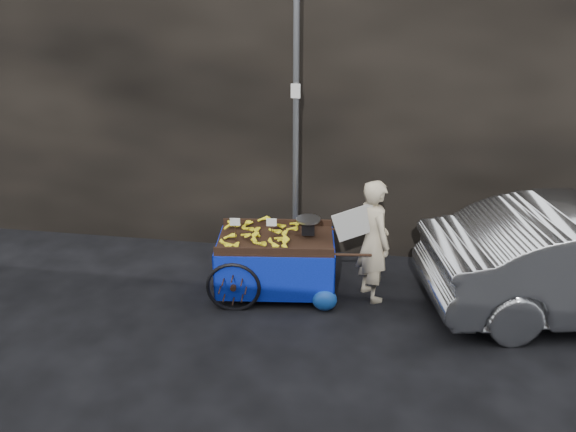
# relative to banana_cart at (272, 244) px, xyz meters

# --- Properties ---
(ground) EXTENTS (80.00, 80.00, 0.00)m
(ground) POSITION_rel_banana_cart_xyz_m (-0.14, -0.39, -0.66)
(ground) COLOR black
(ground) RESTS_ON ground
(building_wall) EXTENTS (13.50, 2.00, 5.00)m
(building_wall) POSITION_rel_banana_cart_xyz_m (0.26, 2.21, 1.84)
(building_wall) COLOR black
(building_wall) RESTS_ON ground
(street_pole) EXTENTS (0.12, 0.10, 4.00)m
(street_pole) POSITION_rel_banana_cart_xyz_m (0.16, 0.90, 1.35)
(street_pole) COLOR slate
(street_pole) RESTS_ON ground
(banana_cart) EXTENTS (2.06, 1.14, 1.07)m
(banana_cart) POSITION_rel_banana_cart_xyz_m (0.00, 0.00, 0.00)
(banana_cart) COLOR black
(banana_cart) RESTS_ON ground
(vendor) EXTENTS (0.82, 0.68, 1.55)m
(vendor) POSITION_rel_banana_cart_xyz_m (1.24, 0.04, 0.12)
(vendor) COLOR #C5B492
(vendor) RESTS_ON ground
(plastic_bag) EXTENTS (0.31, 0.24, 0.27)m
(plastic_bag) POSITION_rel_banana_cart_xyz_m (0.70, -0.35, -0.52)
(plastic_bag) COLOR #1649AB
(plastic_bag) RESTS_ON ground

